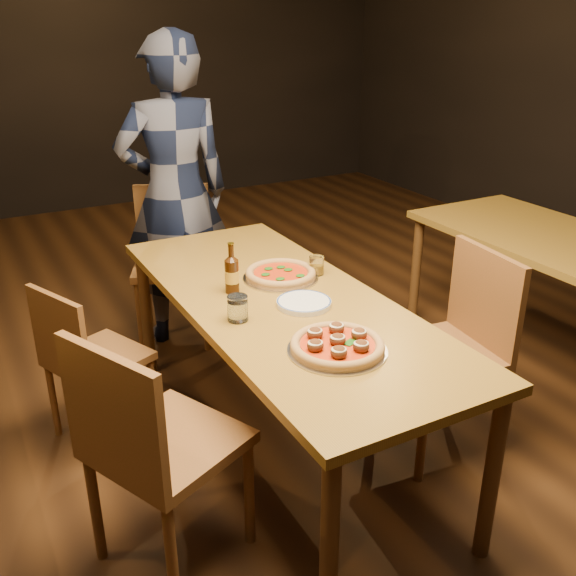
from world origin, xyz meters
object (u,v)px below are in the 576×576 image
beer_bottle (232,275)px  water_glass (238,308)px  chair_end (173,264)px  pizza_meatball (337,345)px  plate_stack (304,303)px  diner (175,194)px  pizza_margherita (281,274)px  table_main (282,314)px  amber_glass (317,265)px  chair_main_e (440,352)px  chair_main_sw (98,357)px  chair_main_nw (168,441)px

beer_bottle → water_glass: 0.28m
chair_end → pizza_meatball: (0.02, -1.79, 0.29)m
plate_stack → diner: bearing=92.2°
pizza_margherita → table_main: bearing=-116.2°
plate_stack → amber_glass: 0.36m
water_glass → amber_glass: 0.59m
chair_main_e → amber_glass: 0.68m
pizza_margherita → plate_stack: pizza_margherita is taller
table_main → chair_end: 1.31m
plate_stack → diner: size_ratio=0.13×
chair_main_e → plate_stack: (-0.57, 0.23, 0.27)m
chair_main_e → pizza_meatball: bearing=-69.6°
plate_stack → diner: diner is taller
chair_end → plate_stack: bearing=-61.9°
table_main → chair_end: (-0.06, 1.29, -0.20)m
beer_bottle → chair_end: bearing=85.0°
chair_main_sw → beer_bottle: size_ratio=3.71×
chair_main_sw → plate_stack: size_ratio=3.60×
chair_main_sw → diner: size_ratio=0.46×
chair_main_sw → pizza_meatball: size_ratio=2.26×
chair_end → water_glass: chair_end is taller
water_glass → diner: diner is taller
chair_end → amber_glass: bearing=-49.7°
chair_main_nw → water_glass: 0.58m
chair_main_nw → water_glass: (0.40, 0.28, 0.31)m
chair_main_sw → water_glass: bearing=-165.9°
chair_main_e → pizza_margherita: size_ratio=2.83×
beer_bottle → diner: 1.15m
pizza_meatball → plate_stack: (0.09, 0.40, -0.01)m
pizza_meatball → beer_bottle: beer_bottle is taller
table_main → chair_main_e: chair_main_e is taller
table_main → chair_main_sw: chair_main_sw is taller
chair_main_e → amber_glass: chair_main_e is taller
table_main → chair_main_sw: 0.90m
chair_end → chair_main_e: bearing=-43.7°
pizza_margherita → amber_glass: amber_glass is taller
chair_end → diner: bearing=43.5°
diner → pizza_margherita: bearing=100.8°
chair_main_e → pizza_meatball: (-0.66, -0.17, 0.28)m
plate_stack → beer_bottle: bearing=127.1°
pizza_meatball → chair_main_sw: bearing=123.4°
chair_main_nw → plate_stack: size_ratio=4.31×
pizza_meatball → diner: (0.03, 1.81, 0.13)m
chair_main_sw → amber_glass: amber_glass is taller
table_main → chair_end: size_ratio=2.08×
chair_main_e → chair_end: chair_main_e is taller
chair_main_nw → beer_bottle: chair_main_nw is taller
table_main → amber_glass: (0.27, 0.18, 0.11)m
plate_stack → chair_main_nw: bearing=-158.8°
plate_stack → chair_main_e: bearing=-22.0°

